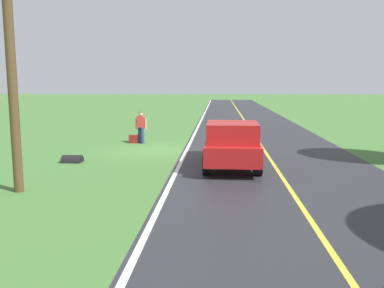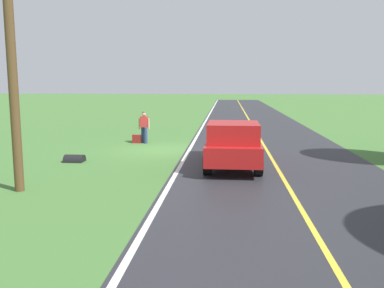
% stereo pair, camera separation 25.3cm
% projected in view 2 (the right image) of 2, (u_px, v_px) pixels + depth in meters
% --- Properties ---
extents(ground_plane, '(200.00, 200.00, 0.00)m').
position_uv_depth(ground_plane, '(162.00, 150.00, 20.17)').
color(ground_plane, '#427033').
extents(road_surface, '(7.91, 120.00, 0.00)m').
position_uv_depth(road_surface, '(267.00, 151.00, 19.74)').
color(road_surface, '#28282D').
rests_on(road_surface, ground).
extents(lane_edge_line, '(0.16, 117.60, 0.00)m').
position_uv_depth(lane_edge_line, '(189.00, 150.00, 20.05)').
color(lane_edge_line, silver).
rests_on(lane_edge_line, ground).
extents(lane_centre_line, '(0.14, 117.60, 0.00)m').
position_uv_depth(lane_centre_line, '(267.00, 151.00, 19.74)').
color(lane_centre_line, gold).
rests_on(lane_centre_line, ground).
extents(hitchhiker_walking, '(0.62, 0.52, 1.75)m').
position_uv_depth(hitchhiker_walking, '(144.00, 125.00, 22.32)').
color(hitchhiker_walking, navy).
rests_on(hitchhiker_walking, ground).
extents(suitcase_carried, '(0.47, 0.22, 0.46)m').
position_uv_depth(suitcase_carried, '(137.00, 139.00, 22.40)').
color(suitcase_carried, maroon).
rests_on(suitcase_carried, ground).
extents(pickup_truck_passing, '(2.14, 5.42, 1.82)m').
position_uv_depth(pickup_truck_passing, '(233.00, 143.00, 15.93)').
color(pickup_truck_passing, '#B21919').
rests_on(pickup_truck_passing, ground).
extents(utility_pole_roadside, '(0.28, 0.28, 8.76)m').
position_uv_depth(utility_pole_roadside, '(11.00, 44.00, 11.88)').
color(utility_pole_roadside, brown).
rests_on(utility_pole_roadside, ground).
extents(drainage_culvert, '(0.80, 0.60, 0.60)m').
position_uv_depth(drainage_culvert, '(75.00, 162.00, 17.14)').
color(drainage_culvert, black).
rests_on(drainage_culvert, ground).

